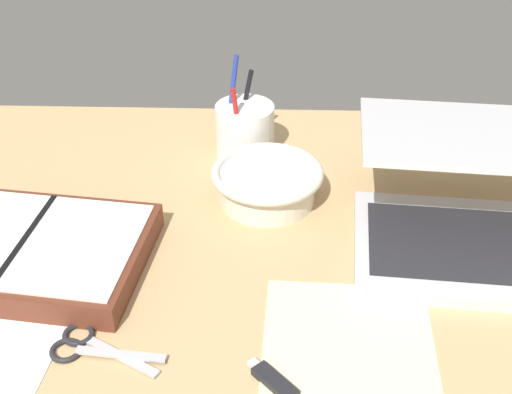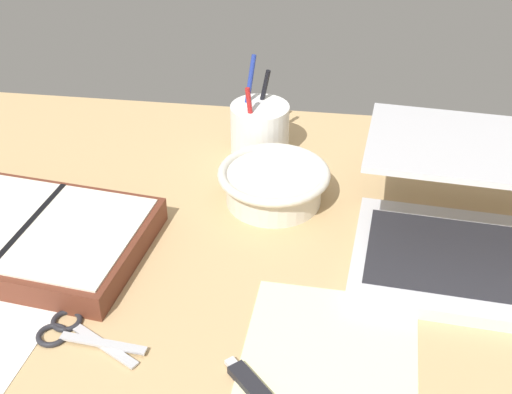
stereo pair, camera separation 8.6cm
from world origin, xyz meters
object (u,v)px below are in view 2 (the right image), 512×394
at_px(laptop, 474,222).
at_px(pen_cup, 260,129).
at_px(bowl, 274,184).
at_px(scissors, 71,332).
at_px(planner, 31,236).

xyz_separation_m(laptop, pen_cup, (-0.32, 0.23, -0.01)).
bearing_deg(laptop, bowl, 167.33).
height_order(laptop, pen_cup, pen_cup).
bearing_deg(bowl, laptop, -17.53).
bearing_deg(pen_cup, scissors, -110.18).
relative_size(laptop, planner, 1.04).
relative_size(planner, scissors, 2.46).
height_order(laptop, planner, laptop).
bearing_deg(planner, pen_cup, 54.25).
distance_m(laptop, planner, 0.61).
bearing_deg(laptop, pen_cup, 149.31).
distance_m(laptop, scissors, 0.55).
bearing_deg(scissors, bowl, 74.48).
distance_m(bowl, pen_cup, 0.15).
bearing_deg(planner, bowl, 33.68).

